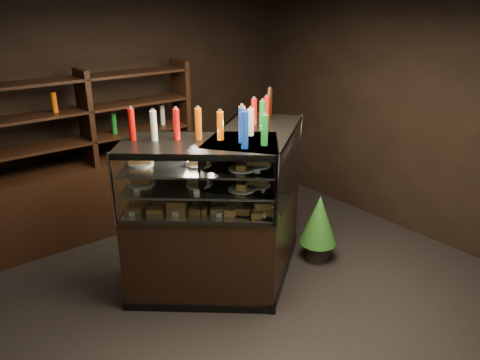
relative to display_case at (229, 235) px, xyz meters
name	(u,v)px	position (x,y,z in m)	size (l,w,h in m)	color
ground	(238,290)	(-0.05, -0.21, -0.52)	(5.00, 5.00, 0.00)	black
room_shell	(237,97)	(-0.05, -0.21, 1.42)	(5.02, 5.02, 3.01)	black
display_case	(229,235)	(0.00, 0.00, 0.00)	(2.21, 1.47, 1.56)	black
food_display	(229,177)	(0.00, -0.01, 0.62)	(1.80, 0.96, 0.47)	gold
bottles_top	(228,121)	(0.00, 0.00, 1.17)	(1.62, 0.81, 0.30)	yellow
potted_conifer	(319,219)	(1.02, -0.27, -0.02)	(0.40, 0.40, 0.86)	black
back_shelving	(95,187)	(-0.63, 1.84, 0.08)	(2.57, 0.44, 2.00)	black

